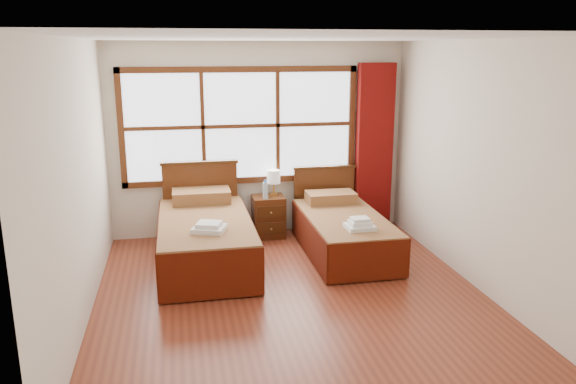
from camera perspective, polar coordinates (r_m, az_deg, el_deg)
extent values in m
plane|color=brown|center=(5.90, 0.46, -10.71)|extent=(4.50, 4.50, 0.00)
plane|color=white|center=(5.35, 0.51, 15.42)|extent=(4.50, 4.50, 0.00)
plane|color=silver|center=(7.66, -2.97, 5.32)|extent=(4.00, 0.00, 4.00)
plane|color=silver|center=(5.45, -20.59, 0.69)|extent=(0.00, 4.50, 4.50)
plane|color=silver|center=(6.20, 18.92, 2.40)|extent=(0.00, 4.50, 4.50)
cube|color=white|center=(7.57, -4.84, 6.71)|extent=(3.00, 0.02, 1.40)
cube|color=#502711|center=(7.68, -4.71, 1.21)|extent=(3.16, 0.06, 0.08)
cube|color=#502711|center=(7.49, -4.94, 12.31)|extent=(3.16, 0.06, 0.08)
cube|color=#502711|center=(7.53, -16.60, 6.13)|extent=(0.08, 0.06, 1.56)
cube|color=#502711|center=(7.87, 6.47, 6.96)|extent=(0.08, 0.06, 1.56)
cube|color=#502711|center=(7.51, -8.64, 6.54)|extent=(0.05, 0.05, 1.40)
cube|color=#502711|center=(7.62, -1.06, 6.81)|extent=(0.05, 0.05, 1.40)
cube|color=#502711|center=(7.55, -4.82, 6.69)|extent=(3.00, 0.05, 0.05)
cube|color=maroon|center=(7.93, 8.74, 4.54)|extent=(0.50, 0.16, 2.30)
cube|color=#40220D|center=(6.79, -8.33, -6.03)|extent=(0.94, 1.89, 0.31)
cube|color=#5D1F0D|center=(6.70, -8.42, -3.76)|extent=(1.06, 2.09, 0.26)
cube|color=#541708|center=(6.74, -12.87, -5.23)|extent=(0.03, 2.09, 0.52)
cube|color=#541708|center=(6.79, -3.90, -4.76)|extent=(0.03, 2.09, 0.52)
cube|color=#541708|center=(5.77, -7.79, -8.39)|extent=(1.06, 0.03, 0.52)
cube|color=#5D1F0D|center=(7.37, -8.80, -0.40)|extent=(0.74, 0.43, 0.16)
cube|color=#502711|center=(7.64, -8.85, -0.89)|extent=(0.98, 0.06, 1.03)
cube|color=#40220D|center=(7.52, -9.00, 2.96)|extent=(1.03, 0.08, 0.04)
cube|color=#40220D|center=(7.08, 5.74, -5.26)|extent=(0.82, 1.65, 0.27)
cube|color=#5D1F0D|center=(7.00, 5.79, -3.36)|extent=(0.92, 1.83, 0.22)
cube|color=#541708|center=(6.92, 2.08, -4.64)|extent=(0.03, 1.83, 0.46)
cube|color=#541708|center=(7.18, 9.30, -4.11)|extent=(0.03, 1.83, 0.46)
cube|color=#541708|center=(6.23, 8.21, -7.00)|extent=(0.92, 0.03, 0.46)
cube|color=#5D1F0D|center=(7.56, 4.36, -0.53)|extent=(0.64, 0.38, 0.14)
cube|color=#502711|center=(7.91, 3.67, -0.72)|extent=(0.86, 0.06, 0.90)
cube|color=#40220D|center=(7.80, 3.73, 2.52)|extent=(0.90, 0.08, 0.04)
cube|color=#502711|center=(7.66, -1.99, -2.49)|extent=(0.42, 0.38, 0.57)
cube|color=#40220D|center=(7.50, -1.73, -3.75)|extent=(0.37, 0.02, 0.17)
cube|color=#40220D|center=(7.44, -1.75, -2.09)|extent=(0.37, 0.02, 0.17)
sphere|color=#B3983C|center=(7.49, -1.71, -3.79)|extent=(0.03, 0.03, 0.03)
sphere|color=#B3983C|center=(7.42, -1.72, -2.13)|extent=(0.03, 0.03, 0.03)
cube|color=white|center=(6.20, -8.01, -3.73)|extent=(0.42, 0.39, 0.05)
cube|color=white|center=(6.19, -8.03, -3.28)|extent=(0.31, 0.29, 0.05)
cube|color=white|center=(6.50, 7.30, -3.53)|extent=(0.33, 0.29, 0.05)
cube|color=white|center=(6.49, 7.32, -3.13)|extent=(0.25, 0.22, 0.04)
cube|color=white|center=(6.47, 7.33, -2.77)|extent=(0.20, 0.18, 0.04)
cylinder|color=gold|center=(7.64, -1.47, -0.24)|extent=(0.11, 0.11, 0.02)
cylinder|color=gold|center=(7.62, -1.47, 0.37)|extent=(0.02, 0.02, 0.15)
cylinder|color=white|center=(7.58, -1.48, 1.57)|extent=(0.18, 0.18, 0.18)
cylinder|color=silver|center=(7.44, -2.32, 0.16)|extent=(0.07, 0.07, 0.22)
cylinder|color=#1755AE|center=(7.41, -2.33, 1.11)|extent=(0.03, 0.03, 0.03)
cylinder|color=silver|center=(7.50, -2.30, 0.20)|extent=(0.06, 0.06, 0.20)
cylinder|color=#1755AE|center=(7.47, -2.31, 1.05)|extent=(0.03, 0.03, 0.03)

